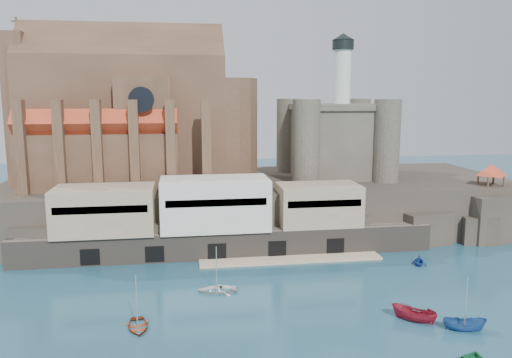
{
  "coord_description": "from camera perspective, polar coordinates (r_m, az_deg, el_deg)",
  "views": [
    {
      "loc": [
        -15.14,
        -58.8,
        26.68
      ],
      "look_at": [
        -1.73,
        32.0,
        11.29
      ],
      "focal_mm": 35.0,
      "sensor_mm": 36.0,
      "label": 1
    }
  ],
  "objects": [
    {
      "name": "pavilion",
      "position": [
        103.2,
        25.32,
        0.83
      ],
      "size": [
        6.4,
        6.4,
        5.4
      ],
      "color": "#4D3424",
      "rests_on": "rock_outcrop"
    },
    {
      "name": "boat_2",
      "position": [
        64.6,
        22.68,
        -15.65
      ],
      "size": [
        2.31,
        2.27,
        4.87
      ],
      "primitive_type": "imported",
      "rotation": [
        0.0,
        0.0,
        1.3
      ],
      "color": "#235291",
      "rests_on": "ground"
    },
    {
      "name": "boat_6",
      "position": [
        70.73,
        -4.5,
        -12.68
      ],
      "size": [
        1.3,
        3.98,
        5.51
      ],
      "primitive_type": "imported",
      "rotation": [
        0.0,
        0.0,
        4.67
      ],
      "color": "white",
      "rests_on": "ground"
    },
    {
      "name": "boat_5",
      "position": [
        64.96,
        17.55,
        -15.2
      ],
      "size": [
        2.87,
        2.86,
        5.37
      ],
      "primitive_type": "imported",
      "rotation": [
        0.0,
        0.0,
        4.06
      ],
      "color": "maroon",
      "rests_on": "ground"
    },
    {
      "name": "boat_7",
      "position": [
        85.0,
        18.1,
        -9.26
      ],
      "size": [
        3.52,
        3.02,
        3.49
      ],
      "primitive_type": "imported",
      "rotation": [
        0.0,
        0.0,
        5.8
      ],
      "color": "navy",
      "rests_on": "ground"
    },
    {
      "name": "church",
      "position": [
        101.15,
        -13.59,
        6.67
      ],
      "size": [
        47.0,
        25.93,
        30.51
      ],
      "color": "#4D3424",
      "rests_on": "promontory"
    },
    {
      "name": "castle_keep",
      "position": [
        104.97,
        8.96,
        4.83
      ],
      "size": [
        21.2,
        21.2,
        29.3
      ],
      "color": "#494539",
      "rests_on": "promontory"
    },
    {
      "name": "quay",
      "position": [
        84.57,
        -4.81,
        -4.62
      ],
      "size": [
        70.0,
        12.0,
        13.05
      ],
      "color": "#5D544A",
      "rests_on": "ground"
    },
    {
      "name": "boat_0",
      "position": [
        62.03,
        -13.36,
        -16.23
      ],
      "size": [
        3.63,
        1.49,
        4.93
      ],
      "primitive_type": "imported",
      "rotation": [
        0.0,
        0.0,
        0.14
      ],
      "color": "#913717",
      "rests_on": "ground"
    },
    {
      "name": "rock_outcrop",
      "position": [
        104.61,
        25.03,
        -3.91
      ],
      "size": [
        14.5,
        10.5,
        8.7
      ],
      "color": "#2A251F",
      "rests_on": "ground"
    },
    {
      "name": "ground",
      "position": [
        66.32,
        5.7,
        -14.26
      ],
      "size": [
        300.0,
        300.0,
        0.0
      ],
      "primitive_type": "plane",
      "color": "navy",
      "rests_on": "ground"
    },
    {
      "name": "promontory",
      "position": [
        101.65,
        0.25,
        -2.84
      ],
      "size": [
        100.0,
        36.0,
        10.0
      ],
      "color": "#2A251F",
      "rests_on": "ground"
    }
  ]
}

